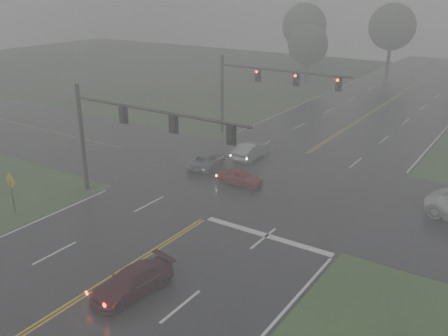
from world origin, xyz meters
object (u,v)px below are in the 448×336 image
Objects in this scene: sedan_maroon at (133,293)px; signal_gantry_far at (258,83)px; signal_gantry_near at (125,126)px; sedan_silver at (251,158)px; sedan_red at (240,185)px; car_grey at (207,167)px.

signal_gantry_far is at bearing 115.72° from sedan_maroon.
sedan_silver is at bearing 79.47° from signal_gantry_near.
car_grey is at bearing 64.81° from sedan_red.
signal_gantry_far reaches higher than car_grey.
signal_gantry_far is at bearing 90.71° from signal_gantry_near.
signal_gantry_near is 18.10m from signal_gantry_far.
sedan_maroon is at bearing -170.62° from sedan_red.
sedan_red is at bearing 110.24° from sedan_maroon.
signal_gantry_far reaches higher than sedan_red.
sedan_maroon is 1.03× the size of sedan_silver.
car_grey is 0.31× the size of signal_gantry_near.
signal_gantry_near is at bearing 142.84° from sedan_maroon.
sedan_red is 6.11m from sedan_silver.
sedan_maroon is at bearing 103.97° from sedan_silver.
signal_gantry_far is (-0.23, 18.10, -0.05)m from signal_gantry_near.
sedan_red is 0.25× the size of signal_gantry_near.
signal_gantry_far is (-7.94, 26.07, 5.43)m from sedan_maroon.
car_grey is 10.32m from signal_gantry_near.
sedan_maroon is 18.25m from car_grey.
sedan_silver is at bearing 20.76° from sedan_red.
signal_gantry_far is at bearing -95.75° from car_grey.
car_grey is at bearing 122.45° from sedan_maroon.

